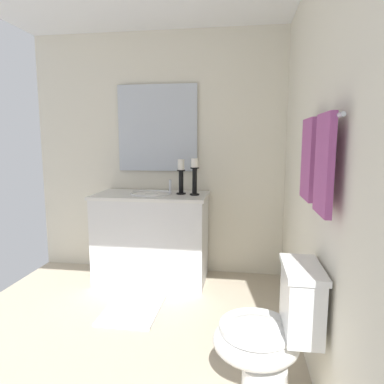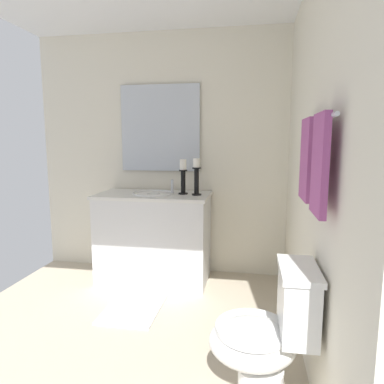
{
  "view_description": "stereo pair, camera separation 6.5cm",
  "coord_description": "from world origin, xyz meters",
  "px_view_note": "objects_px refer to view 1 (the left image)",
  "views": [
    {
      "loc": [
        2.22,
        0.86,
        1.37
      ],
      "look_at": [
        -0.24,
        0.5,
        1.0
      ],
      "focal_mm": 31.98,
      "sensor_mm": 36.0,
      "label": 1
    },
    {
      "loc": [
        2.21,
        0.93,
        1.37
      ],
      "look_at": [
        -0.24,
        0.5,
        1.0
      ],
      "focal_mm": 31.98,
      "sensor_mm": 36.0,
      "label": 2
    }
  ],
  "objects_px": {
    "vanity_cabinet": "(152,237)",
    "sink_basin": "(151,198)",
    "candle_holder_tall": "(195,176)",
    "towel_center": "(324,164)",
    "candle_holder_short": "(181,176)",
    "towel_bar": "(321,120)",
    "mirror": "(157,128)",
    "towel_near_vanity": "(308,159)",
    "bath_mat": "(133,308)",
    "toilet": "(269,335)"
  },
  "relations": [
    {
      "from": "vanity_cabinet",
      "to": "sink_basin",
      "type": "bearing_deg",
      "value": 90.0
    },
    {
      "from": "candle_holder_tall",
      "to": "towel_center",
      "type": "bearing_deg",
      "value": 27.35
    },
    {
      "from": "candle_holder_short",
      "to": "towel_bar",
      "type": "relative_size",
      "value": 0.44
    },
    {
      "from": "mirror",
      "to": "towel_center",
      "type": "bearing_deg",
      "value": 33.72
    },
    {
      "from": "candle_holder_tall",
      "to": "sink_basin",
      "type": "bearing_deg",
      "value": -91.43
    },
    {
      "from": "towel_center",
      "to": "sink_basin",
      "type": "bearing_deg",
      "value": -141.81
    },
    {
      "from": "towel_near_vanity",
      "to": "bath_mat",
      "type": "distance_m",
      "value": 1.84
    },
    {
      "from": "towel_bar",
      "to": "bath_mat",
      "type": "bearing_deg",
      "value": -120.85
    },
    {
      "from": "vanity_cabinet",
      "to": "towel_near_vanity",
      "type": "relative_size",
      "value": 2.44
    },
    {
      "from": "towel_center",
      "to": "vanity_cabinet",
      "type": "bearing_deg",
      "value": -141.78
    },
    {
      "from": "sink_basin",
      "to": "mirror",
      "type": "height_order",
      "value": "mirror"
    },
    {
      "from": "toilet",
      "to": "towel_center",
      "type": "bearing_deg",
      "value": 64.81
    },
    {
      "from": "toilet",
      "to": "sink_basin",
      "type": "bearing_deg",
      "value": -145.05
    },
    {
      "from": "sink_basin",
      "to": "toilet",
      "type": "height_order",
      "value": "sink_basin"
    },
    {
      "from": "candle_holder_short",
      "to": "toilet",
      "type": "bearing_deg",
      "value": 26.17
    },
    {
      "from": "toilet",
      "to": "bath_mat",
      "type": "height_order",
      "value": "toilet"
    },
    {
      "from": "candle_holder_short",
      "to": "toilet",
      "type": "relative_size",
      "value": 0.44
    },
    {
      "from": "candle_holder_short",
      "to": "toilet",
      "type": "distance_m",
      "value": 1.79
    },
    {
      "from": "sink_basin",
      "to": "vanity_cabinet",
      "type": "bearing_deg",
      "value": -90.0
    },
    {
      "from": "towel_near_vanity",
      "to": "towel_bar",
      "type": "bearing_deg",
      "value": 5.41
    },
    {
      "from": "candle_holder_short",
      "to": "candle_holder_tall",
      "type": "bearing_deg",
      "value": 74.33
    },
    {
      "from": "towel_center",
      "to": "bath_mat",
      "type": "height_order",
      "value": "towel_center"
    },
    {
      "from": "mirror",
      "to": "towel_center",
      "type": "xyz_separation_m",
      "value": [
        1.84,
        1.23,
        -0.23
      ]
    },
    {
      "from": "sink_basin",
      "to": "towel_bar",
      "type": "xyz_separation_m",
      "value": [
        1.37,
        1.24,
        0.64
      ]
    },
    {
      "from": "sink_basin",
      "to": "towel_bar",
      "type": "height_order",
      "value": "towel_bar"
    },
    {
      "from": "candle_holder_tall",
      "to": "mirror",
      "type": "bearing_deg",
      "value": -124.27
    },
    {
      "from": "towel_center",
      "to": "mirror",
      "type": "bearing_deg",
      "value": -146.28
    },
    {
      "from": "vanity_cabinet",
      "to": "candle_holder_short",
      "type": "xyz_separation_m",
      "value": [
        -0.03,
        0.29,
        0.61
      ]
    },
    {
      "from": "candle_holder_tall",
      "to": "bath_mat",
      "type": "relative_size",
      "value": 0.57
    },
    {
      "from": "vanity_cabinet",
      "to": "candle_holder_short",
      "type": "height_order",
      "value": "candle_holder_short"
    },
    {
      "from": "bath_mat",
      "to": "sink_basin",
      "type": "bearing_deg",
      "value": 179.91
    },
    {
      "from": "sink_basin",
      "to": "towel_bar",
      "type": "relative_size",
      "value": 0.53
    },
    {
      "from": "sink_basin",
      "to": "towel_near_vanity",
      "type": "height_order",
      "value": "towel_near_vanity"
    },
    {
      "from": "candle_holder_tall",
      "to": "toilet",
      "type": "relative_size",
      "value": 0.46
    },
    {
      "from": "mirror",
      "to": "bath_mat",
      "type": "xyz_separation_m",
      "value": [
        0.91,
        -0.0,
        -1.49
      ]
    },
    {
      "from": "mirror",
      "to": "candle_holder_tall",
      "type": "distance_m",
      "value": 0.68
    },
    {
      "from": "candle_holder_tall",
      "to": "toilet",
      "type": "bearing_deg",
      "value": 22.34
    },
    {
      "from": "towel_bar",
      "to": "towel_near_vanity",
      "type": "height_order",
      "value": "towel_near_vanity"
    },
    {
      "from": "vanity_cabinet",
      "to": "towel_center",
      "type": "bearing_deg",
      "value": 38.22
    },
    {
      "from": "towel_near_vanity",
      "to": "bath_mat",
      "type": "bearing_deg",
      "value": -114.29
    },
    {
      "from": "bath_mat",
      "to": "candle_holder_short",
      "type": "bearing_deg",
      "value": 155.96
    },
    {
      "from": "mirror",
      "to": "towel_near_vanity",
      "type": "xyz_separation_m",
      "value": [
        1.46,
        1.23,
        -0.23
      ]
    },
    {
      "from": "vanity_cabinet",
      "to": "bath_mat",
      "type": "xyz_separation_m",
      "value": [
        0.62,
        0.0,
        -0.43
      ]
    },
    {
      "from": "towel_near_vanity",
      "to": "candle_holder_short",
      "type": "bearing_deg",
      "value": -142.17
    },
    {
      "from": "towel_center",
      "to": "candle_holder_tall",
      "type": "bearing_deg",
      "value": -152.65
    },
    {
      "from": "candle_holder_short",
      "to": "towel_near_vanity",
      "type": "distance_m",
      "value": 1.54
    },
    {
      "from": "mirror",
      "to": "candle_holder_short",
      "type": "relative_size",
      "value": 2.61
    },
    {
      "from": "towel_near_vanity",
      "to": "candle_holder_tall",
      "type": "bearing_deg",
      "value": -145.56
    },
    {
      "from": "mirror",
      "to": "towel_center",
      "type": "height_order",
      "value": "mirror"
    },
    {
      "from": "candle_holder_short",
      "to": "bath_mat",
      "type": "bearing_deg",
      "value": -24.04
    }
  ]
}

